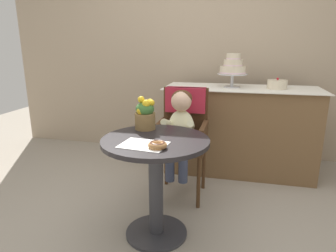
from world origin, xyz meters
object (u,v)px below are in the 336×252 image
at_px(wicker_chair, 184,124).
at_px(tiered_cake_stand, 233,68).
at_px(cafe_table, 156,168).
at_px(seated_child, 180,125).
at_px(round_layer_cake, 277,84).
at_px(donut_front, 158,145).
at_px(flower_vase, 145,114).

relative_size(wicker_chair, tiered_cake_stand, 2.82).
xyz_separation_m(cafe_table, seated_child, (0.06, 0.55, 0.17)).
bearing_deg(seated_child, round_layer_cake, 42.29).
bearing_deg(seated_child, donut_front, -89.91).
distance_m(donut_front, tiered_cake_stand, 1.57).
xyz_separation_m(seated_child, tiered_cake_stand, (0.39, 0.75, 0.42)).
distance_m(wicker_chair, seated_child, 0.16).
bearing_deg(wicker_chair, donut_front, -89.30).
xyz_separation_m(cafe_table, round_layer_cake, (0.88, 1.29, 0.44)).
bearing_deg(tiered_cake_stand, donut_front, -104.58).
height_order(wicker_chair, donut_front, wicker_chair).
relative_size(cafe_table, tiered_cake_stand, 2.13).
relative_size(wicker_chair, donut_front, 8.28).
bearing_deg(flower_vase, donut_front, -62.77).
bearing_deg(round_layer_cake, flower_vase, -133.32).
bearing_deg(cafe_table, seated_child, 83.47).
distance_m(donut_front, round_layer_cake, 1.70).
bearing_deg(donut_front, cafe_table, 109.64).
relative_size(cafe_table, seated_child, 0.99).
xyz_separation_m(wicker_chair, tiered_cake_stand, (0.39, 0.60, 0.46)).
relative_size(flower_vase, round_layer_cake, 1.28).
relative_size(flower_vase, tiered_cake_stand, 0.72).
relative_size(seated_child, round_layer_cake, 3.83).
xyz_separation_m(tiered_cake_stand, round_layer_cake, (0.44, -0.01, -0.15)).
xyz_separation_m(cafe_table, wicker_chair, (0.06, 0.70, 0.13)).
relative_size(cafe_table, round_layer_cake, 3.79).
xyz_separation_m(seated_child, round_layer_cake, (0.82, 0.75, 0.27)).
distance_m(seated_child, donut_front, 0.73).
xyz_separation_m(donut_front, flower_vase, (-0.20, 0.39, 0.09)).
distance_m(cafe_table, round_layer_cake, 1.63).
relative_size(tiered_cake_stand, round_layer_cake, 1.78).
bearing_deg(cafe_table, tiered_cake_stand, 70.98).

